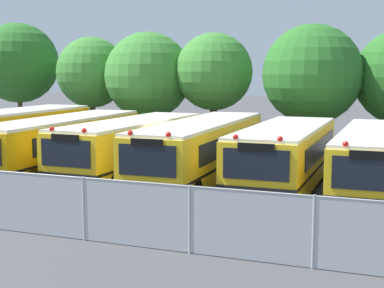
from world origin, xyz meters
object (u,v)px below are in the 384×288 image
(school_bus_3, at_px, (202,149))
(tree_3, at_px, (212,72))
(tree_1, at_px, (94,73))
(traffic_cone, at_px, (333,247))
(school_bus_5, at_px, (377,161))
(tree_0, at_px, (20,62))
(school_bus_0, at_px, (1,138))
(school_bus_4, at_px, (285,155))
(school_bus_1, at_px, (62,143))
(tree_4, at_px, (310,75))
(school_bus_2, at_px, (132,146))
(tree_2, at_px, (148,75))

(school_bus_3, distance_m, tree_3, 9.72)
(tree_1, relative_size, traffic_cone, 10.81)
(school_bus_5, relative_size, tree_0, 1.27)
(school_bus_0, bearing_deg, school_bus_4, -179.33)
(school_bus_1, relative_size, school_bus_5, 1.13)
(tree_4, bearing_deg, traffic_cone, -78.34)
(school_bus_0, bearing_deg, tree_1, -86.61)
(school_bus_1, distance_m, school_bus_3, 6.60)
(school_bus_2, xyz_separation_m, school_bus_5, (9.86, -0.21, -0.02))
(tree_2, xyz_separation_m, tree_4, (9.36, -0.47, 0.08))
(school_bus_3, height_order, tree_0, tree_0)
(school_bus_0, xyz_separation_m, school_bus_4, (13.14, 0.19, -0.11))
(tree_4, bearing_deg, tree_3, 173.67)
(school_bus_3, xyz_separation_m, tree_4, (2.87, 8.24, 2.93))
(tree_1, bearing_deg, traffic_cone, -45.23)
(school_bus_0, relative_size, school_bus_1, 1.05)
(traffic_cone, bearing_deg, school_bus_4, 110.16)
(tree_3, bearing_deg, tree_4, -6.33)
(school_bus_5, bearing_deg, school_bus_3, -1.33)
(tree_0, relative_size, tree_2, 1.13)
(tree_2, bearing_deg, school_bus_4, -41.34)
(school_bus_5, height_order, tree_4, tree_4)
(school_bus_1, height_order, tree_3, tree_3)
(school_bus_0, xyz_separation_m, school_bus_5, (16.46, 0.04, -0.12))
(school_bus_0, bearing_deg, tree_2, -110.55)
(tree_3, bearing_deg, school_bus_5, -43.89)
(school_bus_4, distance_m, tree_0, 21.71)
(school_bus_2, height_order, school_bus_5, school_bus_2)
(school_bus_0, bearing_deg, tree_4, -146.61)
(school_bus_2, bearing_deg, school_bus_4, -179.06)
(school_bus_4, bearing_deg, tree_1, -34.04)
(school_bus_2, height_order, tree_1, tree_1)
(school_bus_1, distance_m, tree_2, 9.17)
(school_bus_1, bearing_deg, tree_3, -115.66)
(school_bus_2, relative_size, school_bus_5, 1.01)
(school_bus_1, relative_size, traffic_cone, 18.01)
(school_bus_3, distance_m, tree_4, 9.20)
(school_bus_0, distance_m, tree_3, 11.87)
(school_bus_4, distance_m, tree_2, 13.43)
(tree_0, bearing_deg, tree_4, -3.16)
(tree_2, relative_size, traffic_cone, 11.10)
(school_bus_2, xyz_separation_m, school_bus_3, (3.18, -0.10, 0.04))
(tree_3, bearing_deg, school_bus_4, -55.79)
(school_bus_5, bearing_deg, tree_3, -44.33)
(school_bus_2, distance_m, tree_1, 11.94)
(school_bus_4, distance_m, tree_3, 11.09)
(tree_0, xyz_separation_m, tree_4, (18.81, -1.04, -0.73))
(tree_4, bearing_deg, tree_0, 176.84)
(school_bus_4, bearing_deg, traffic_cone, 109.73)
(school_bus_3, bearing_deg, school_bus_5, 177.74)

